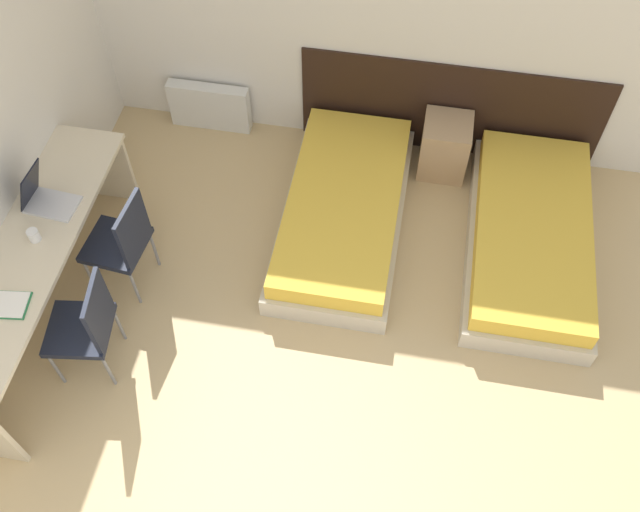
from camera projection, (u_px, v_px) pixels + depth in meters
wall_back at (362, 8)px, 5.45m from camera, size 5.42×0.05×2.70m
headboard_panel at (450, 110)px, 6.07m from camera, size 2.56×0.03×0.93m
bed_near_window at (343, 211)px, 5.81m from camera, size 0.96×1.97×0.36m
bed_near_door at (530, 237)px, 5.65m from camera, size 0.96×1.97×0.36m
nightstand at (445, 146)px, 6.10m from camera, size 0.40×0.40×0.53m
radiator at (210, 106)px, 6.43m from camera, size 0.73×0.12×0.46m
desk at (36, 263)px, 4.97m from camera, size 0.55×2.36×0.77m
chair_near_laptop at (122, 240)px, 5.20m from camera, size 0.47×0.47×0.94m
chair_near_notebook at (86, 324)px, 4.80m from camera, size 0.48×0.48×0.94m
laptop at (45, 198)px, 5.02m from camera, size 0.38×0.27×0.35m
open_notebook at (2, 304)px, 4.59m from camera, size 0.36×0.25×0.02m
mug at (34, 235)px, 4.86m from camera, size 0.08×0.08×0.09m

